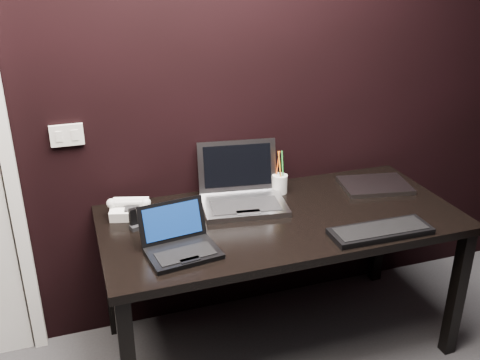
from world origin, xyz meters
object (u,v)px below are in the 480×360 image
object	(u,v)px
silver_laptop	(242,194)
pen_cup	(280,183)
desk_phone	(130,209)
desk	(281,230)
closed_laptop	(375,185)
netbook	(180,244)
mobile_phone	(135,221)
ext_keyboard	(380,231)

from	to	relation	value
silver_laptop	pen_cup	world-z (taller)	silver_laptop
desk_phone	pen_cup	size ratio (longest dim) A/B	0.92
pen_cup	desk	bearing A→B (deg)	-110.37
closed_laptop	desk_phone	size ratio (longest dim) A/B	1.84
netbook	pen_cup	distance (m)	0.75
silver_laptop	mobile_phone	distance (m)	0.55
mobile_phone	desk	bearing A→B (deg)	-8.51
desk	ext_keyboard	distance (m)	0.47
silver_laptop	mobile_phone	bearing A→B (deg)	-170.82
silver_laptop	closed_laptop	world-z (taller)	silver_laptop
silver_laptop	pen_cup	size ratio (longest dim) A/B	1.95
ext_keyboard	mobile_phone	distance (m)	1.10
ext_keyboard	desk_phone	xyz separation A→B (m)	(-1.03, 0.53, 0.02)
ext_keyboard	mobile_phone	size ratio (longest dim) A/B	4.78
desk	silver_laptop	world-z (taller)	silver_laptop
desk	desk_phone	bearing A→B (deg)	161.12
silver_laptop	ext_keyboard	world-z (taller)	silver_laptop
desk	desk_phone	distance (m)	0.73
desk_phone	mobile_phone	size ratio (longest dim) A/B	2.18
mobile_phone	pen_cup	xyz separation A→B (m)	(0.77, 0.15, 0.02)
silver_laptop	mobile_phone	world-z (taller)	silver_laptop
ext_keyboard	pen_cup	bearing A→B (deg)	115.03
silver_laptop	closed_laptop	bearing A→B (deg)	-3.03
ext_keyboard	desk_phone	bearing A→B (deg)	152.69
netbook	closed_laptop	world-z (taller)	netbook
netbook	silver_laptop	size ratio (longest dim) A/B	0.72
mobile_phone	netbook	bearing A→B (deg)	-60.77
desk	desk_phone	size ratio (longest dim) A/B	8.01
closed_laptop	pen_cup	xyz separation A→B (m)	(-0.51, 0.10, 0.04)
desk	mobile_phone	world-z (taller)	mobile_phone
pen_cup	desk_phone	bearing A→B (deg)	-178.70
ext_keyboard	closed_laptop	bearing A→B (deg)	61.09
desk_phone	netbook	bearing A→B (deg)	-68.61
desk	netbook	world-z (taller)	netbook
pen_cup	mobile_phone	bearing A→B (deg)	-168.96
ext_keyboard	closed_laptop	distance (m)	0.51
desk	closed_laptop	world-z (taller)	closed_laptop
netbook	pen_cup	xyz separation A→B (m)	(0.62, 0.42, 0.02)
closed_laptop	mobile_phone	xyz separation A→B (m)	(-1.27, -0.05, 0.02)
ext_keyboard	pen_cup	xyz separation A→B (m)	(-0.26, 0.55, 0.04)
closed_laptop	ext_keyboard	bearing A→B (deg)	-118.91
closed_laptop	mobile_phone	distance (m)	1.28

